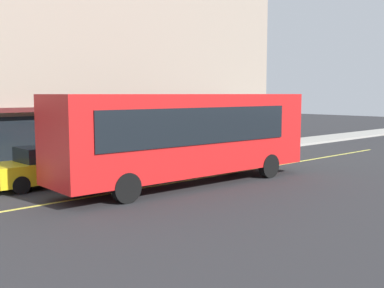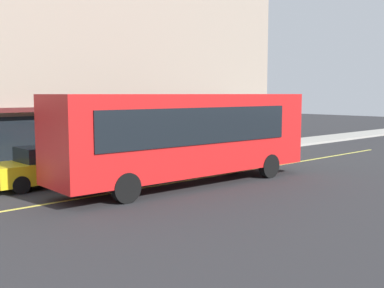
{
  "view_description": "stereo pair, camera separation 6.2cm",
  "coord_description": "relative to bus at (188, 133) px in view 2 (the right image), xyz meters",
  "views": [
    {
      "loc": [
        -10.0,
        -13.86,
        3.51
      ],
      "look_at": [
        1.94,
        -0.84,
        1.6
      ],
      "focal_mm": 43.52,
      "sensor_mm": 36.0,
      "label": 1
    },
    {
      "loc": [
        -9.95,
        -13.9,
        3.51
      ],
      "look_at": [
        1.94,
        -0.84,
        1.6
      ],
      "focal_mm": 43.52,
      "sensor_mm": 36.0,
      "label": 2
    }
  ],
  "objects": [
    {
      "name": "ground",
      "position": [
        -1.98,
        0.58,
        -1.99
      ],
      "size": [
        120.0,
        120.0,
        0.0
      ],
      "primitive_type": "plane",
      "color": "#28282B"
    },
    {
      "name": "sidewalk",
      "position": [
        -1.98,
        5.96,
        -1.91
      ],
      "size": [
        80.0,
        2.73,
        0.15
      ],
      "primitive_type": "cube",
      "color": "#9E9B93",
      "rests_on": "ground"
    },
    {
      "name": "lane_centre_stripe",
      "position": [
        -1.98,
        0.58,
        -1.98
      ],
      "size": [
        36.0,
        0.16,
        0.01
      ],
      "primitive_type": "cube",
      "color": "#D8D14C",
      "rests_on": "ground"
    },
    {
      "name": "storefront_building",
      "position": [
        0.23,
        13.17,
        4.52
      ],
      "size": [
        27.52,
        12.31,
        13.02
      ],
      "color": "gray",
      "rests_on": "ground"
    },
    {
      "name": "bus",
      "position": [
        0.0,
        0.0,
        0.0
      ],
      "size": [
        11.21,
        2.9,
        3.5
      ],
      "color": "red",
      "rests_on": "ground"
    },
    {
      "name": "traffic_light",
      "position": [
        4.33,
        5.29,
        0.55
      ],
      "size": [
        0.3,
        0.52,
        3.2
      ],
      "color": "#2D2D33",
      "rests_on": "sidewalk"
    },
    {
      "name": "car_yellow",
      "position": [
        -4.1,
        3.46,
        -1.24
      ],
      "size": [
        4.3,
        1.86,
        1.52
      ],
      "color": "yellow",
      "rests_on": "ground"
    },
    {
      "name": "pedestrian_near_storefront",
      "position": [
        0.77,
        6.29,
        -0.85
      ],
      "size": [
        0.34,
        0.34,
        1.64
      ],
      "color": "black",
      "rests_on": "sidewalk"
    }
  ]
}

